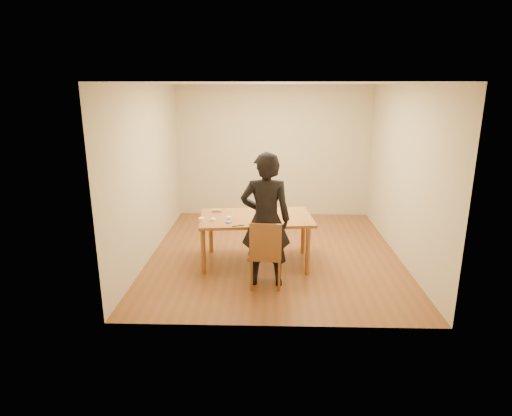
{
  "coord_description": "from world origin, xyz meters",
  "views": [
    {
      "loc": [
        -0.11,
        -6.61,
        2.65
      ],
      "look_at": [
        -0.29,
        -0.46,
        0.9
      ],
      "focal_mm": 30.0,
      "sensor_mm": 36.0,
      "label": 1
    }
  ],
  "objects_px": {
    "cake": "(267,211)",
    "dining_chair": "(265,254)",
    "dining_table": "(256,218)",
    "cake_plate": "(267,214)",
    "person": "(266,220)"
  },
  "relations": [
    {
      "from": "cake_plate",
      "to": "person",
      "type": "xyz_separation_m",
      "value": [
        -0.02,
        -0.84,
        0.16
      ]
    },
    {
      "from": "cake_plate",
      "to": "dining_table",
      "type": "bearing_deg",
      "value": -146.77
    },
    {
      "from": "cake",
      "to": "dining_chair",
      "type": "bearing_deg",
      "value": -91.31
    },
    {
      "from": "dining_table",
      "to": "person",
      "type": "relative_size",
      "value": 0.91
    },
    {
      "from": "cake",
      "to": "person",
      "type": "bearing_deg",
      "value": -91.38
    },
    {
      "from": "dining_table",
      "to": "person",
      "type": "bearing_deg",
      "value": -84.07
    },
    {
      "from": "person",
      "to": "dining_chair",
      "type": "bearing_deg",
      "value": 89.07
    },
    {
      "from": "cake_plate",
      "to": "cake",
      "type": "bearing_deg",
      "value": 180.0
    },
    {
      "from": "dining_chair",
      "to": "cake",
      "type": "xyz_separation_m",
      "value": [
        0.02,
        0.89,
        0.36
      ]
    },
    {
      "from": "dining_chair",
      "to": "dining_table",
      "type": "bearing_deg",
      "value": 105.9
    },
    {
      "from": "person",
      "to": "dining_table",
      "type": "bearing_deg",
      "value": -79.32
    },
    {
      "from": "cake_plate",
      "to": "cake",
      "type": "xyz_separation_m",
      "value": [
        -0.0,
        0.0,
        0.05
      ]
    },
    {
      "from": "dining_table",
      "to": "dining_chair",
      "type": "xyz_separation_m",
      "value": [
        0.15,
        -0.78,
        -0.28
      ]
    },
    {
      "from": "cake_plate",
      "to": "person",
      "type": "relative_size",
      "value": 0.15
    },
    {
      "from": "dining_chair",
      "to": "cake_plate",
      "type": "relative_size",
      "value": 1.58
    }
  ]
}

